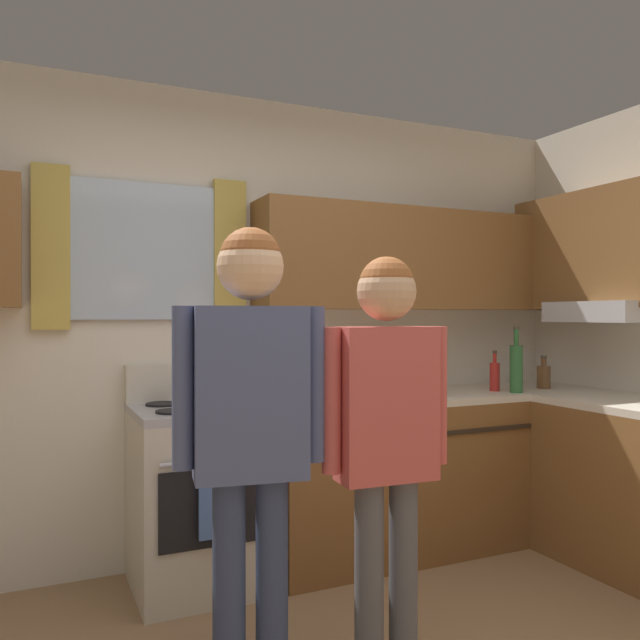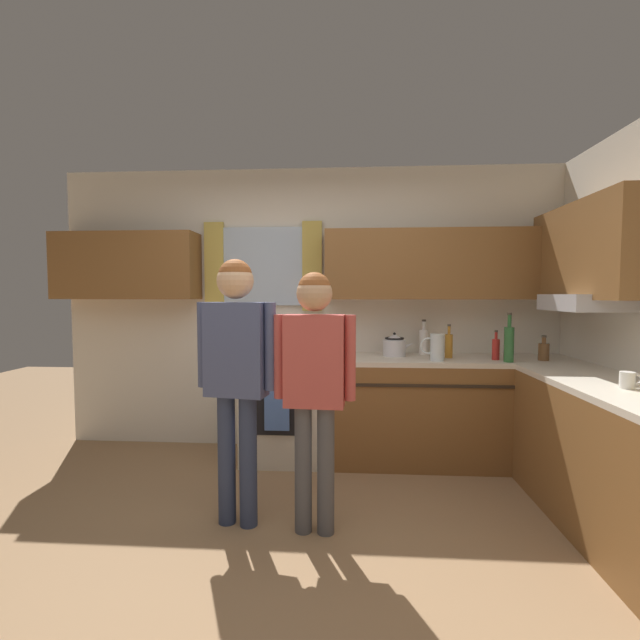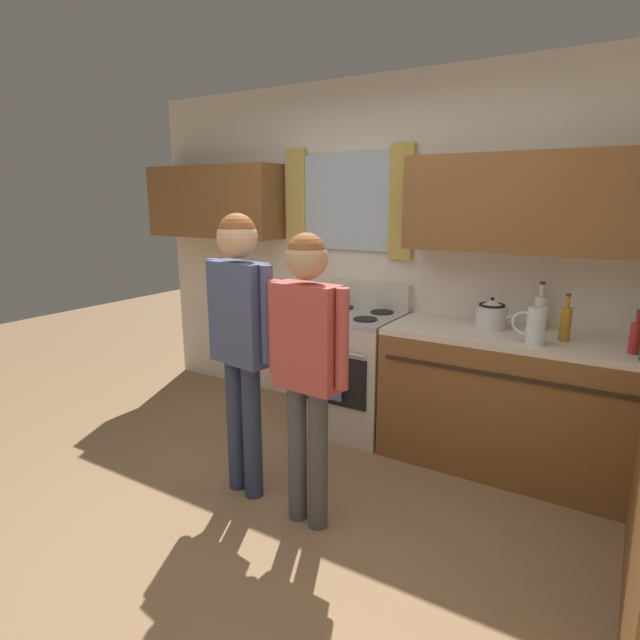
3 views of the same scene
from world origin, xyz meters
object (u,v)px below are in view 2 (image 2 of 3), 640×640
(bottle_sauce_red, at_px, (496,349))
(bottle_squat_brown, at_px, (544,351))
(adult_in_plaid, at_px, (314,370))
(bottle_milk_white, at_px, (424,341))
(bottle_wine_green, at_px, (509,343))
(stovetop_kettle, at_px, (395,345))
(bottle_oil_amber, at_px, (449,345))
(adult_left, at_px, (236,359))
(mug_ceramic_white, at_px, (628,380))
(water_pitcher, at_px, (436,347))
(stove_oven, at_px, (283,405))

(bottle_sauce_red, bearing_deg, bottle_squat_brown, -1.95)
(adult_in_plaid, bearing_deg, bottle_milk_white, 57.98)
(bottle_wine_green, bearing_deg, stovetop_kettle, 161.68)
(bottle_sauce_red, height_order, bottle_oil_amber, bottle_oil_amber)
(bottle_milk_white, relative_size, adult_in_plaid, 0.20)
(bottle_milk_white, relative_size, bottle_oil_amber, 1.09)
(bottle_sauce_red, relative_size, bottle_oil_amber, 0.86)
(bottle_sauce_red, height_order, stovetop_kettle, bottle_sauce_red)
(bottle_wine_green, distance_m, adult_left, 2.17)
(mug_ceramic_white, bearing_deg, adult_in_plaid, -178.97)
(bottle_wine_green, bearing_deg, water_pitcher, 177.15)
(bottle_squat_brown, height_order, water_pitcher, water_pitcher)
(stove_oven, xyz_separation_m, bottle_oil_amber, (1.42, -0.01, 0.54))
(stovetop_kettle, relative_size, adult_left, 0.17)
(bottle_oil_amber, height_order, stovetop_kettle, bottle_oil_amber)
(bottle_milk_white, distance_m, bottle_oil_amber, 0.27)
(bottle_wine_green, xyz_separation_m, water_pitcher, (-0.57, 0.03, -0.04))
(bottle_wine_green, relative_size, stovetop_kettle, 1.44)
(bottle_oil_amber, distance_m, mug_ceramic_white, 1.39)
(adult_left, bearing_deg, bottle_oil_amber, 36.28)
(mug_ceramic_white, relative_size, adult_left, 0.08)
(bottle_wine_green, xyz_separation_m, bottle_sauce_red, (-0.06, 0.12, -0.06))
(bottle_squat_brown, height_order, bottle_oil_amber, bottle_oil_amber)
(bottle_sauce_red, bearing_deg, bottle_wine_green, -62.00)
(bottle_wine_green, bearing_deg, mug_ceramic_white, -71.05)
(bottle_sauce_red, bearing_deg, mug_ceramic_white, -70.01)
(stove_oven, bearing_deg, adult_left, -95.96)
(stovetop_kettle, relative_size, water_pitcher, 1.24)
(stove_oven, distance_m, adult_in_plaid, 1.36)
(stove_oven, bearing_deg, bottle_oil_amber, -0.27)
(mug_ceramic_white, relative_size, water_pitcher, 0.57)
(bottle_milk_white, bearing_deg, bottle_oil_amber, -49.59)
(bottle_squat_brown, bearing_deg, stove_oven, 177.15)
(adult_left, bearing_deg, water_pitcher, 34.26)
(water_pitcher, bearing_deg, bottle_wine_green, -2.85)
(adult_left, bearing_deg, bottle_milk_white, 44.47)
(mug_ceramic_white, relative_size, adult_in_plaid, 0.08)
(bottle_milk_white, distance_m, bottle_sauce_red, 0.62)
(bottle_milk_white, height_order, stovetop_kettle, bottle_milk_white)
(adult_left, bearing_deg, adult_in_plaid, -7.37)
(bottle_milk_white, bearing_deg, stovetop_kettle, -155.49)
(stove_oven, relative_size, mug_ceramic_white, 8.76)
(adult_in_plaid, bearing_deg, stovetop_kettle, 64.69)
(bottle_squat_brown, relative_size, stovetop_kettle, 0.75)
(bottle_sauce_red, bearing_deg, bottle_oil_amber, 166.31)
(stove_oven, height_order, water_pitcher, water_pitcher)
(bottle_wine_green, bearing_deg, adult_in_plaid, -146.22)
(stove_oven, xyz_separation_m, adult_left, (-0.12, -1.14, 0.57))
(bottle_milk_white, distance_m, stovetop_kettle, 0.30)
(bottle_milk_white, xyz_separation_m, mug_ceramic_white, (0.93, -1.37, -0.07))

